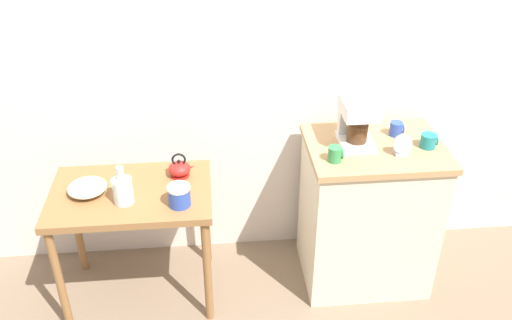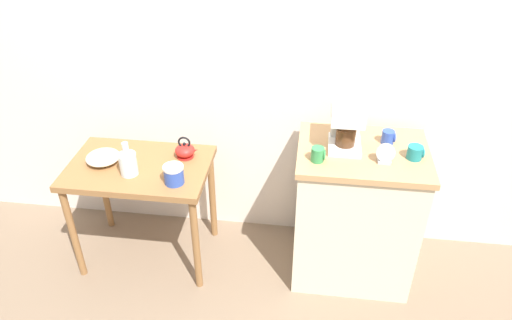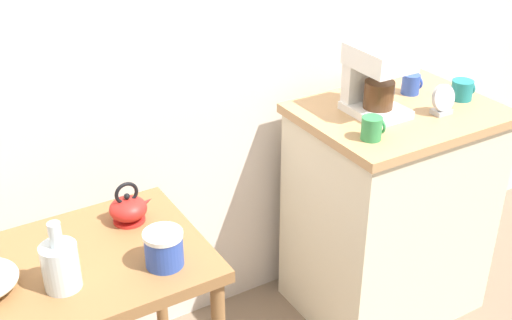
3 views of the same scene
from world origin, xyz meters
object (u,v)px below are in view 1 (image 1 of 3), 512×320
Objects in this scene: bowl_stoneware at (87,188)px; table_clock at (402,146)px; teakettle at (180,169)px; mug_tall_green at (335,154)px; mug_dark_teal at (429,141)px; canister_enamel at (179,196)px; coffee_maker at (357,119)px; glass_carafe_vase at (123,190)px; mug_blue at (396,129)px.

table_clock reaches higher than bowl_stoneware.
teakettle is at bearing 170.64° from table_clock.
mug_dark_teal is at bearing 9.97° from mug_tall_green.
canister_enamel is 1.17m from table_clock.
mug_tall_green is at bearing -129.76° from coffee_maker.
bowl_stoneware is 0.96× the size of glass_carafe_vase.
mug_tall_green is 1.03× the size of mug_blue.
mug_dark_teal reaches higher than canister_enamel.
glass_carafe_vase is at bearing -171.96° from coffee_maker.
glass_carafe_vase is at bearing -178.91° from table_clock.
mug_dark_teal is (1.81, -0.01, 0.19)m from bowl_stoneware.
mug_dark_teal is at bearing -0.20° from bowl_stoneware.
mug_dark_teal is at bearing 6.11° from canister_enamel.
table_clock is (0.21, -0.15, -0.09)m from coffee_maker.
teakettle reaches higher than canister_enamel.
mug_dark_teal reaches higher than teakettle.
table_clock is (-0.17, -0.06, 0.01)m from mug_dark_teal.
table_clock is at bearing 3.92° from canister_enamel.
table_clock is (1.64, -0.07, 0.20)m from bowl_stoneware.
table_clock is (0.36, 0.03, 0.01)m from mug_tall_green.
mug_blue is at bearing 79.91° from table_clock.
coffee_maker is at bearing -166.34° from mug_blue.
mug_dark_teal is at bearing -12.59° from coffee_maker.
coffee_maker is 2.29× the size of table_clock.
teakettle is 1.84× the size of mug_tall_green.
glass_carafe_vase is 1.27m from coffee_maker.
bowl_stoneware is 2.26× the size of mug_dark_teal.
mug_blue is at bearing 9.00° from glass_carafe_vase.
canister_enamel is 1.34m from mug_dark_teal.
mug_blue reaches higher than bowl_stoneware.
bowl_stoneware is 1.36× the size of teakettle.
glass_carafe_vase is at bearing 169.70° from canister_enamel.
bowl_stoneware is 1.46m from coffee_maker.
coffee_maker reaches higher than bowl_stoneware.
canister_enamel is (0.48, -0.15, 0.02)m from bowl_stoneware.
teakettle is 0.85m from mug_tall_green.
canister_enamel is 1.24m from mug_blue.
teakettle is at bearing 174.45° from mug_dark_teal.
mug_blue is at bearing 13.47° from canister_enamel.
glass_carafe_vase is 2.61× the size of mug_tall_green.
table_clock is at bearing 4.74° from mug_tall_green.
bowl_stoneware is at bearing 179.80° from mug_dark_teal.
coffee_maker reaches higher than mug_tall_green.
mug_tall_green reaches higher than mug_dark_teal.
coffee_maker is 0.40m from mug_dark_teal.
mug_tall_green reaches higher than canister_enamel.
mug_tall_green is at bearing -0.11° from glass_carafe_vase.
canister_enamel is at bearing -89.11° from teakettle.
coffee_maker is 3.20× the size of mug_tall_green.
mug_tall_green is at bearing -15.36° from teakettle.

